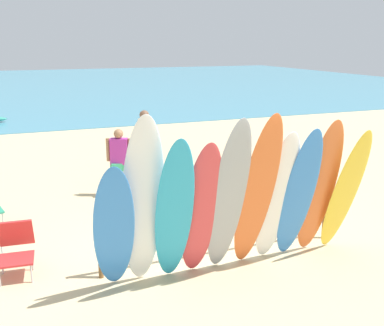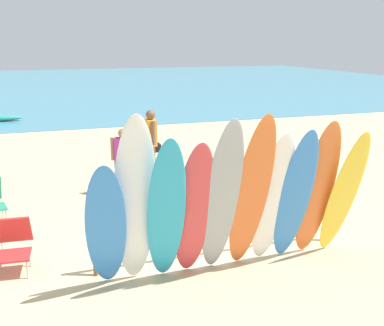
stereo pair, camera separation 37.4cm
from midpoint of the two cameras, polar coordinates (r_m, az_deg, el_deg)
name	(u,v)px [view 1 (the left image)]	position (r m, az deg, el deg)	size (l,w,h in m)	color
ground	(88,120)	(20.57, -13.36, 5.26)	(60.00, 60.00, 0.00)	#D3BC8C
ocean_water	(53,85)	(38.14, -17.19, 9.31)	(60.00, 40.00, 0.02)	teal
surfboard_rack	(223,219)	(7.21, 2.40, -7.02)	(3.98, 0.07, 0.77)	brown
surfboard_blue_0	(114,229)	(6.12, -11.43, -8.12)	(0.54, 0.06, 2.01)	#337AD1
surfboard_white_1	(143,204)	(6.09, -7.91, -5.06)	(0.57, 0.07, 2.57)	white
surfboard_teal_2	(174,213)	(6.13, -3.98, -6.25)	(0.51, 0.07, 2.33)	#289EC6
surfboard_red_3	(201,211)	(6.32, -0.58, -6.04)	(0.54, 0.08, 2.20)	#D13D42
surfboard_grey_4	(228,199)	(6.35, 2.86, -4.49)	(0.51, 0.07, 2.53)	#999EA3
surfboard_orange_5	(257,194)	(6.52, 6.46, -3.88)	(0.53, 0.06, 2.58)	orange
surfboard_white_6	(277,198)	(6.85, 8.97, -4.36)	(0.55, 0.08, 2.22)	white
surfboard_blue_7	(299,195)	(6.99, 11.65, -3.98)	(0.53, 0.06, 2.27)	#337AD1
surfboard_orange_8	(320,188)	(7.26, 14.18, -3.09)	(0.56, 0.07, 2.32)	orange
surfboard_yellow_9	(345,192)	(7.47, 17.17, -3.46)	(0.53, 0.06, 2.19)	yellow
beachgoer_midbeach	(145,139)	(11.33, -6.82, 2.92)	(0.44, 0.64, 1.70)	brown
beachgoer_strolling	(119,158)	(10.11, -10.06, 0.65)	(0.53, 0.33, 1.50)	#9E704C
beach_chair_striped	(16,246)	(7.34, -22.48, -9.51)	(0.56, 0.78, 0.79)	#B7B7BC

